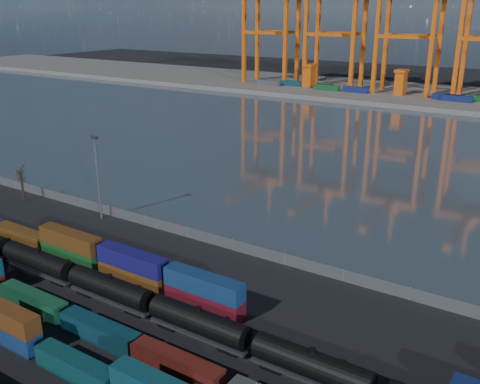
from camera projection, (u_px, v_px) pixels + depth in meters
The scene contains 11 objects.
ground at pixel (114, 328), 69.26m from camera, with size 700.00×700.00×0.00m, color black.
harbor_water at pixel (383, 153), 152.40m from camera, with size 700.00×700.00×0.00m, color #303D46.
far_quay at pixel (463, 99), 235.21m from camera, with size 700.00×70.00×2.00m, color #514F4C.
container_row_mid at pixel (108, 334), 65.50m from camera, with size 141.19×2.42×5.16m.
container_row_north at pixel (216, 299), 71.87m from camera, with size 141.04×2.47×5.27m.
tanker_string at pixel (110, 289), 74.51m from camera, with size 107.37×3.09×4.42m.
waterfront_fence at pixel (234, 245), 91.10m from camera, with size 160.12×0.12×2.20m.
bare_tree at pixel (22, 183), 113.44m from camera, with size 2.05×2.13×8.10m.
yard_light_mast at pixel (97, 173), 102.24m from camera, with size 1.60×0.40×16.60m.
quay_containers at pixel (429, 96), 228.60m from camera, with size 172.58×10.99×2.60m.
straddle_carriers at pixel (453, 85), 226.34m from camera, with size 140.00×7.00×11.10m.
Camera 1 is at (46.20, -41.05, 39.48)m, focal length 40.00 mm.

